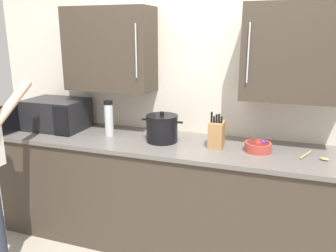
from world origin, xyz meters
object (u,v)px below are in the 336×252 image
Objects in this scene: thermos_flask at (109,118)px; knife_block at (216,134)px; wooden_spoon at (315,157)px; microwave_oven at (53,114)px; stock_pot at (162,128)px; fruit_bowl at (258,146)px.

thermos_flask reaches higher than knife_block.
knife_block is 0.73m from wooden_spoon.
thermos_flask is at bearing -3.32° from microwave_oven.
thermos_flask is 1.51× the size of wooden_spoon.
knife_block is (0.94, 0.01, -0.05)m from thermos_flask.
microwave_oven is 3.81× the size of wooden_spoon.
microwave_oven reaches higher than wooden_spoon.
stock_pot is 1.26× the size of knife_block.
thermos_flask is at bearing -179.48° from knife_block.
fruit_bowl is at bearing -1.26° from knife_block.
wooden_spoon is (2.27, -0.05, -0.13)m from microwave_oven.
thermos_flask reaches higher than microwave_oven.
thermos_flask is 1.55× the size of fruit_bowl.
microwave_oven is 3.91× the size of fruit_bowl.
knife_block is at bearing -0.98° from microwave_oven.
stock_pot is at bearing -0.05° from thermos_flask.
knife_block is 1.42× the size of fruit_bowl.
wooden_spoon is at bearing -0.47° from thermos_flask.
knife_block reaches higher than stock_pot.
microwave_oven is 1.09m from stock_pot.
wooden_spoon is at bearing -1.76° from knife_block.
fruit_bowl is 0.97× the size of wooden_spoon.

